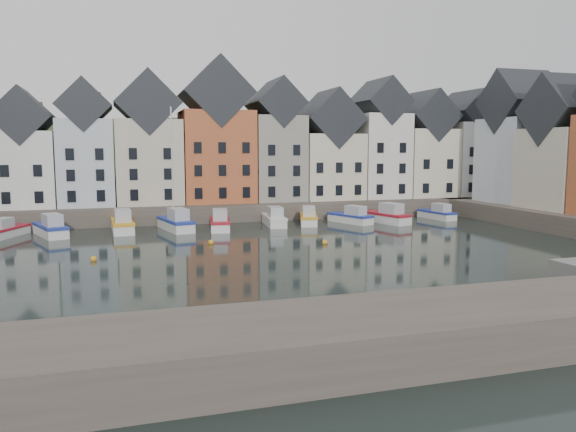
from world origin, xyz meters
name	(u,v)px	position (x,y,z in m)	size (l,w,h in m)	color
ground	(277,258)	(0.00, 0.00, 0.00)	(260.00, 260.00, 0.00)	black
far_quay	(214,208)	(0.00, 30.00, 1.00)	(90.00, 16.00, 2.00)	#4D433B
near_wall	(181,356)	(-10.00, -22.00, 1.00)	(50.00, 6.00, 2.00)	#4D433B
hillside	(192,298)	(0.02, 56.00, -17.96)	(153.60, 70.40, 64.00)	#203118
far_terrace	(241,147)	(3.21, 28.00, 8.88)	(72.37, 8.16, 17.78)	beige
right_terrace	(570,146)	(36.00, 8.07, 8.91)	(8.30, 24.25, 16.36)	silver
mooring_buoys	(216,247)	(-4.00, 5.33, 0.15)	(20.50, 5.50, 0.50)	orange
boat_a	(7,231)	(-22.64, 18.04, 0.64)	(3.72, 5.81, 2.14)	silver
boat_b	(51,229)	(-18.50, 17.28, 0.76)	(4.11, 6.91, 2.54)	silver
boat_c	(123,224)	(-11.63, 18.21, 0.80)	(2.41, 7.03, 2.67)	silver
boat_d	(176,222)	(-6.15, 17.72, 0.87)	(3.56, 7.27, 13.33)	silver
boat_e	(220,223)	(-1.57, 16.94, 0.75)	(3.03, 6.77, 2.51)	silver
boat_f	(274,219)	(4.90, 18.33, 0.72)	(2.57, 6.48, 2.42)	silver
boat_g	(309,218)	(9.02, 18.26, 0.70)	(3.66, 6.42, 2.35)	silver
boat_h	(351,217)	(14.07, 17.63, 0.69)	(3.91, 6.29, 2.31)	silver
boat_i	(386,216)	(18.12, 16.63, 0.79)	(3.91, 7.19, 2.64)	silver
boat_j	(438,214)	(25.87, 18.09, 0.65)	(2.51, 5.85, 2.18)	silver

